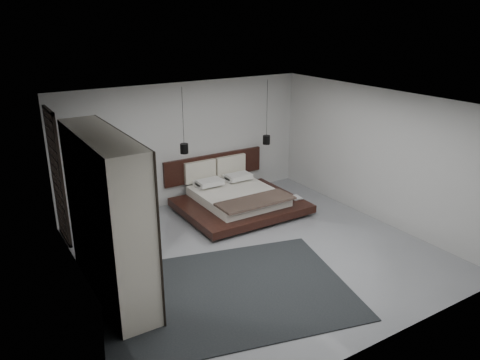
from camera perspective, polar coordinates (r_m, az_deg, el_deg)
floor at (r=8.88m, az=2.25°, el=-8.67°), size 6.00×6.00×0.00m
ceiling at (r=7.95m, az=2.52°, el=9.40°), size 6.00×6.00×0.00m
wall_back at (r=10.81m, az=-6.62°, el=4.43°), size 6.00×0.00×6.00m
wall_front at (r=6.28m, az=18.12°, el=-8.01°), size 6.00×0.00×6.00m
wall_left at (r=7.18m, az=-17.90°, el=-4.43°), size 0.00×6.00×6.00m
wall_right at (r=10.23m, az=16.43°, el=2.87°), size 0.00×6.00×6.00m
lattice_screen at (r=9.48m, az=-21.38°, el=0.36°), size 0.05×0.90×2.60m
bed at (r=10.57m, az=-0.40°, el=-2.22°), size 2.60×2.32×1.05m
book_lower at (r=10.67m, az=6.27°, el=-2.25°), size 0.27×0.33×0.03m
book_upper at (r=10.63m, az=6.29°, el=-2.19°), size 0.23×0.29×0.02m
pendant_left at (r=10.02m, az=-6.82°, el=3.86°), size 0.18×0.18×1.40m
pendant_right at (r=11.09m, az=3.24°, el=4.95°), size 0.17×0.17×1.51m
wardrobe at (r=7.41m, az=-15.87°, el=-4.28°), size 0.62×2.65×2.60m
rug at (r=7.68m, az=-1.54°, el=-13.55°), size 4.41×3.62×0.02m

